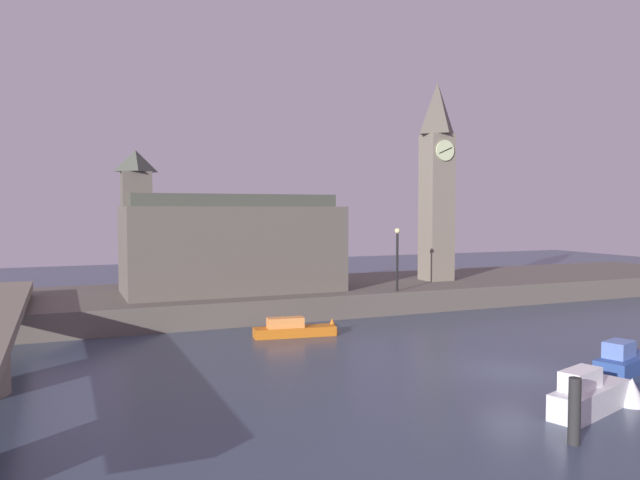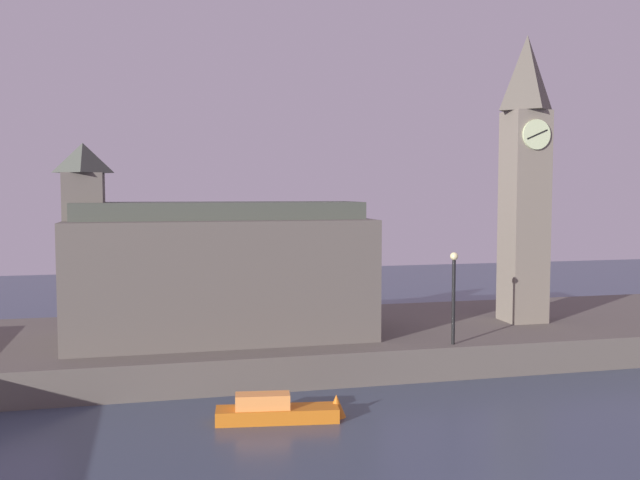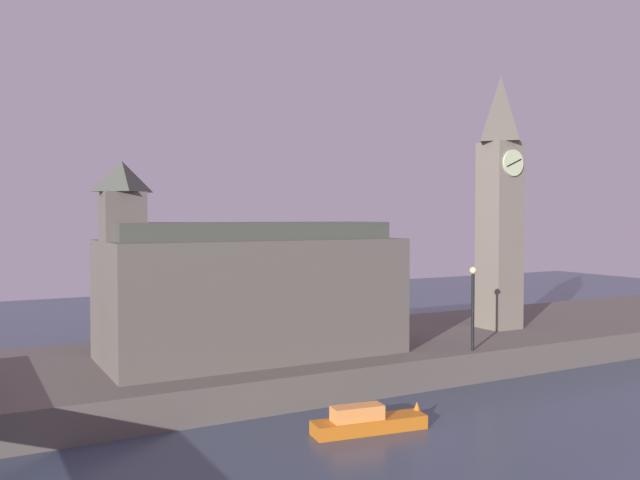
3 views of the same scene
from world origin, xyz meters
name	(u,v)px [view 2 (image 2 of 3)]	position (x,y,z in m)	size (l,w,h in m)	color
far_embankment	(357,339)	(0.00, 20.00, 0.75)	(70.00, 12.00, 1.50)	#5B544C
clock_tower	(525,174)	(8.83, 19.03, 9.28)	(2.21, 2.26, 14.97)	slate
parliament_hall	(214,271)	(-7.41, 18.87, 4.61)	(14.01, 6.20, 9.05)	#5B544C
streetlamp	(454,288)	(2.88, 14.62, 4.08)	(0.36, 0.36, 4.17)	black
boat_patrol_orange	(289,411)	(-5.47, 10.46, 0.37)	(5.05, 1.65, 1.34)	orange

